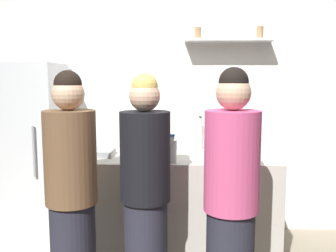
{
  "coord_description": "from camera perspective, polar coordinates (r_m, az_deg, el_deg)",
  "views": [
    {
      "loc": [
        -0.06,
        -2.66,
        1.59
      ],
      "look_at": [
        -0.18,
        0.48,
        1.19
      ],
      "focal_mm": 40.12,
      "sensor_mm": 36.0,
      "label": 1
    }
  ],
  "objects": [
    {
      "name": "wine_bottle_pale_glass",
      "position": [
        3.49,
        4.9,
        -1.54
      ],
      "size": [
        0.06,
        0.06,
        0.3
      ],
      "color": "#B2BFB2",
      "rests_on": "counter"
    },
    {
      "name": "person_blonde",
      "position": [
        2.6,
        -3.44,
        -10.42
      ],
      "size": [
        0.34,
        0.34,
        1.63
      ],
      "rotation": [
        0.0,
        0.0,
        4.56
      ],
      "color": "#262633",
      "rests_on": "ground"
    },
    {
      "name": "refrigerator",
      "position": [
        3.88,
        -20.24,
        -3.96
      ],
      "size": [
        0.63,
        0.65,
        1.73
      ],
      "color": "silver",
      "rests_on": "ground"
    },
    {
      "name": "person_pink_top",
      "position": [
        2.4,
        9.54,
        -11.59
      ],
      "size": [
        0.34,
        0.34,
        1.66
      ],
      "rotation": [
        0.0,
        0.0,
        3.85
      ],
      "color": "#262633",
      "rests_on": "ground"
    },
    {
      "name": "person_brown_jacket",
      "position": [
        2.6,
        -14.43,
        -10.41
      ],
      "size": [
        0.34,
        0.34,
        1.64
      ],
      "rotation": [
        0.0,
        0.0,
        1.28
      ],
      "color": "#262633",
      "rests_on": "ground"
    },
    {
      "name": "baking_pan",
      "position": [
        3.24,
        -11.28,
        -4.0
      ],
      "size": [
        0.34,
        0.24,
        0.05
      ],
      "primitive_type": "cube",
      "color": "gray",
      "rests_on": "counter"
    },
    {
      "name": "counter",
      "position": [
        3.34,
        -0.0,
        -12.36
      ],
      "size": [
        1.81,
        0.75,
        0.94
      ],
      "primitive_type": "cube",
      "color": "#B7B2A8",
      "rests_on": "ground"
    },
    {
      "name": "utensil_holder",
      "position": [
        3.18,
        -4.02,
        -3.43
      ],
      "size": [
        0.09,
        0.09,
        0.21
      ],
      "color": "#B2B2B7",
      "rests_on": "counter"
    },
    {
      "name": "back_wall_assembly",
      "position": [
        3.92,
        3.15,
        3.06
      ],
      "size": [
        4.8,
        0.32,
        2.6
      ],
      "color": "white",
      "rests_on": "ground"
    },
    {
      "name": "wine_bottle_dark_glass",
      "position": [
        2.91,
        -4.87,
        -3.38
      ],
      "size": [
        0.06,
        0.06,
        0.3
      ],
      "color": "black",
      "rests_on": "counter"
    },
    {
      "name": "water_bottle_plastic",
      "position": [
        2.9,
        0.5,
        -3.72
      ],
      "size": [
        0.09,
        0.09,
        0.22
      ],
      "color": "silver",
      "rests_on": "counter"
    }
  ]
}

